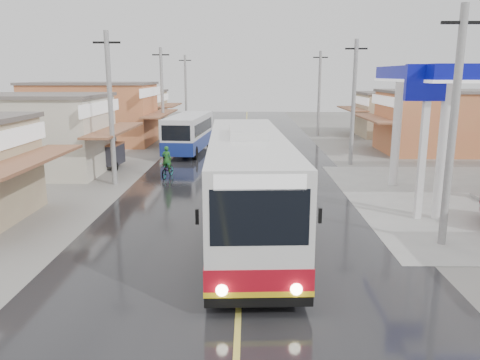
{
  "coord_description": "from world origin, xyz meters",
  "views": [
    {
      "loc": [
        0.23,
        -15.58,
        5.79
      ],
      "look_at": [
        -0.09,
        2.29,
        1.76
      ],
      "focal_mm": 35.0,
      "sensor_mm": 36.0,
      "label": 1
    }
  ],
  "objects_px": {
    "coach_bus": "(247,183)",
    "tricycle_near": "(111,154)",
    "cyclist": "(167,167)",
    "second_bus": "(189,133)"
  },
  "relations": [
    {
      "from": "tricycle_near",
      "to": "coach_bus",
      "type": "bearing_deg",
      "value": -51.78
    },
    {
      "from": "second_bus",
      "to": "tricycle_near",
      "type": "relative_size",
      "value": 4.03
    },
    {
      "from": "cyclist",
      "to": "tricycle_near",
      "type": "relative_size",
      "value": 0.86
    },
    {
      "from": "second_bus",
      "to": "coach_bus",
      "type": "bearing_deg",
      "value": -71.78
    },
    {
      "from": "coach_bus",
      "to": "cyclist",
      "type": "bearing_deg",
      "value": 112.74
    },
    {
      "from": "coach_bus",
      "to": "tricycle_near",
      "type": "xyz_separation_m",
      "value": [
        -8.64,
        12.3,
        -1.0
      ]
    },
    {
      "from": "second_bus",
      "to": "tricycle_near",
      "type": "bearing_deg",
      "value": -119.17
    },
    {
      "from": "coach_bus",
      "to": "cyclist",
      "type": "height_order",
      "value": "coach_bus"
    },
    {
      "from": "coach_bus",
      "to": "cyclist",
      "type": "xyz_separation_m",
      "value": [
        -4.61,
        9.64,
        -1.31
      ]
    },
    {
      "from": "tricycle_near",
      "to": "second_bus",
      "type": "bearing_deg",
      "value": 59.23
    }
  ]
}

